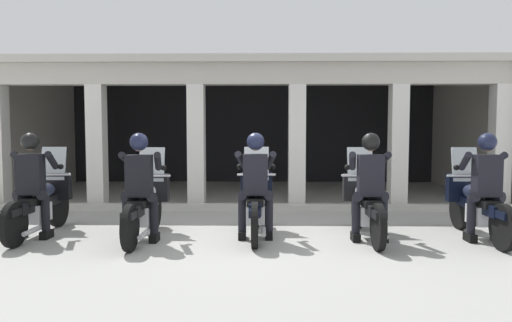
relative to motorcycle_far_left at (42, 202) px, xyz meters
name	(u,v)px	position (x,y,z in m)	size (l,w,h in m)	color
ground_plane	(258,204)	(3.33, 2.99, -0.50)	(80.00, 80.00, 0.00)	#999993
station_building	(250,113)	(3.08, 5.43, 1.56)	(11.72, 5.33, 3.17)	black
kerb_strip	(246,207)	(3.08, 2.24, -0.44)	(11.22, 0.24, 0.12)	#B7B5AD
motorcycle_far_left	(42,202)	(0.00, 0.00, 0.00)	(0.62, 2.04, 1.35)	black
police_officer_far_left	(32,176)	(0.00, -0.28, 0.44)	(0.63, 0.61, 1.58)	black
motorcycle_left	(145,205)	(1.67, -0.18, 0.00)	(0.62, 2.04, 1.35)	black
police_officer_left	(140,178)	(1.67, -0.46, 0.44)	(0.63, 0.61, 1.58)	black
motorcycle_center	(256,203)	(3.33, 0.03, 0.00)	(0.62, 2.04, 1.35)	black
police_officer_center	(256,176)	(3.33, -0.25, 0.44)	(0.63, 0.61, 1.58)	black
motorcycle_right	(365,204)	(5.00, -0.07, 0.00)	(0.62, 2.04, 1.35)	black
police_officer_right	(370,177)	(5.00, -0.35, 0.44)	(0.63, 0.61, 1.58)	black
motorcycle_far_right	(476,204)	(6.67, -0.07, 0.00)	(0.62, 2.04, 1.35)	black
police_officer_far_right	(486,178)	(6.66, -0.36, 0.44)	(0.63, 0.61, 1.58)	black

